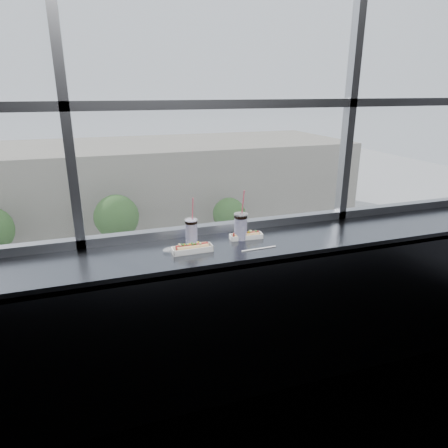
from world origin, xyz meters
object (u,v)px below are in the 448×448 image
object	(u,v)px
car_near_d	(272,305)
pedestrian_d	(231,232)
hotdog_tray_right	(246,235)
car_far_c	(276,248)
tree_right	(229,214)
wrapper	(171,250)
car_near_e	(348,290)
soda_cup_right	(241,225)
car_far_b	(168,262)
hotdog_tray_left	(192,248)
pedestrian_a	(5,258)
tree_center	(117,217)
pedestrian_c	(188,241)
soda_cup_left	(191,230)
loose_straw	(259,249)
car_near_c	(162,326)

from	to	relation	value
car_near_d	pedestrian_d	bearing A→B (deg)	-7.54
car_near_d	hotdog_tray_right	bearing A→B (deg)	154.06
car_far_c	tree_right	bearing A→B (deg)	37.37
wrapper	car_near_e	distance (m)	24.14
car_near_e	soda_cup_right	bearing A→B (deg)	146.34
pedestrian_d	car_far_b	bearing A→B (deg)	-145.68
hotdog_tray_left	pedestrian_a	xyz separation A→B (m)	(-7.34, 29.27, -11.17)
soda_cup_right	tree_center	distance (m)	29.47
hotdog_tray_left	pedestrian_c	xyz separation A→B (m)	(6.48, 27.79, -10.94)
wrapper	car_near_d	bearing A→B (deg)	61.40
soda_cup_left	pedestrian_d	distance (m)	32.47
car_near_e	pedestrian_c	size ratio (longest dim) A/B	2.94
car_far_b	pedestrian_c	bearing A→B (deg)	-35.96
loose_straw	wrapper	world-z (taller)	wrapper
car_near_d	pedestrian_a	distance (m)	20.65
hotdog_tray_left	pedestrian_c	bearing A→B (deg)	75.86
wrapper	tree_right	bearing A→B (deg)	69.80
pedestrian_a	loose_straw	bearing A→B (deg)	-75.19
loose_straw	car_near_c	bearing A→B (deg)	81.79
wrapper	car_far_b	world-z (taller)	wrapper
car_far_c	tree_center	world-z (taller)	tree_center
soda_cup_right	car_far_c	distance (m)	29.43
pedestrian_a	tree_right	world-z (taller)	tree_right
car_near_e	tree_center	size ratio (longest dim) A/B	1.24
car_near_c	pedestrian_c	xyz separation A→B (m)	(4.25, 11.47, 0.19)
soda_cup_left	car_near_e	bearing A→B (deg)	49.25
pedestrian_a	pedestrian_d	world-z (taller)	pedestrian_d
soda_cup_left	tree_right	world-z (taller)	soda_cup_left
hotdog_tray_left	soda_cup_left	xyz separation A→B (m)	(0.04, 0.15, 0.07)
car_near_e	tree_right	world-z (taller)	tree_right
hotdog_tray_right	car_near_c	distance (m)	19.74
hotdog_tray_right	tree_right	world-z (taller)	hotdog_tray_right
car_near_e	car_near_d	bearing A→B (deg)	96.32
wrapper	car_near_c	size ratio (longest dim) A/B	0.02
hotdog_tray_left	car_near_e	size ratio (longest dim) A/B	0.04
hotdog_tray_left	car_far_b	bearing A→B (deg)	79.39
hotdog_tray_left	pedestrian_d	xyz separation A→B (m)	(10.67, 28.80, -10.93)
soda_cup_left	car_far_c	size ratio (longest dim) A/B	0.06
car_far_c	tree_right	world-z (taller)	tree_right
soda_cup_right	hotdog_tray_right	bearing A→B (deg)	-1.20
car_far_c	pedestrian_a	size ratio (longest dim) A/B	3.18
car_far_b	car_far_c	bearing A→B (deg)	-91.65
pedestrian_a	pedestrian_c	size ratio (longest dim) A/B	0.80
wrapper	car_far_b	bearing A→B (deg)	80.09
tree_center	tree_right	size ratio (longest dim) A/B	1.23
car_far_b	tree_center	distance (m)	5.68
car_far_c	tree_center	xyz separation A→B (m)	(-11.86, 4.00, 2.65)
tree_right	car_near_c	bearing A→B (deg)	-123.84
car_near_c	tree_center	world-z (taller)	tree_center
hotdog_tray_right	pedestrian_c	xyz separation A→B (m)	(6.07, 27.68, -10.94)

